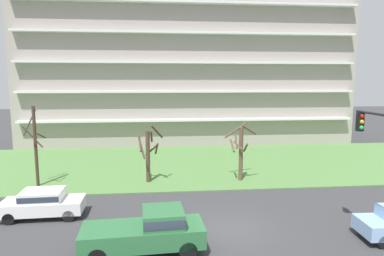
{
  "coord_description": "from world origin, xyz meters",
  "views": [
    {
      "loc": [
        -3.54,
        -16.3,
        7.61
      ],
      "look_at": [
        -1.36,
        6.0,
        4.48
      ],
      "focal_mm": 31.47,
      "sensor_mm": 36.0,
      "label": 1
    }
  ],
  "objects_px": {
    "tree_center": "(240,150)",
    "sedan_white_center_left": "(43,202)",
    "pickup_green_near_left": "(148,230)",
    "tree_far_left": "(35,145)",
    "tree_left": "(149,153)"
  },
  "relations": [
    {
      "from": "tree_far_left",
      "to": "sedan_white_center_left",
      "type": "xyz_separation_m",
      "value": [
        2.27,
        -5.73,
        -2.24
      ]
    },
    {
      "from": "tree_far_left",
      "to": "sedan_white_center_left",
      "type": "relative_size",
      "value": 1.32
    },
    {
      "from": "tree_far_left",
      "to": "pickup_green_near_left",
      "type": "relative_size",
      "value": 1.07
    },
    {
      "from": "tree_left",
      "to": "tree_far_left",
      "type": "bearing_deg",
      "value": -178.32
    },
    {
      "from": "tree_left",
      "to": "tree_center",
      "type": "relative_size",
      "value": 1.01
    },
    {
      "from": "tree_left",
      "to": "pickup_green_near_left",
      "type": "height_order",
      "value": "tree_left"
    },
    {
      "from": "tree_left",
      "to": "pickup_green_near_left",
      "type": "bearing_deg",
      "value": -88.42
    },
    {
      "from": "tree_left",
      "to": "sedan_white_center_left",
      "type": "height_order",
      "value": "tree_left"
    },
    {
      "from": "tree_center",
      "to": "pickup_green_near_left",
      "type": "bearing_deg",
      "value": -122.98
    },
    {
      "from": "tree_center",
      "to": "sedan_white_center_left",
      "type": "bearing_deg",
      "value": -155.53
    },
    {
      "from": "tree_left",
      "to": "sedan_white_center_left",
      "type": "distance_m",
      "value": 8.39
    },
    {
      "from": "tree_center",
      "to": "pickup_green_near_left",
      "type": "distance_m",
      "value": 12.3
    },
    {
      "from": "tree_far_left",
      "to": "tree_left",
      "type": "bearing_deg",
      "value": 1.68
    },
    {
      "from": "pickup_green_near_left",
      "to": "tree_far_left",
      "type": "bearing_deg",
      "value": 125.68
    },
    {
      "from": "tree_center",
      "to": "sedan_white_center_left",
      "type": "distance_m",
      "value": 14.01
    }
  ]
}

